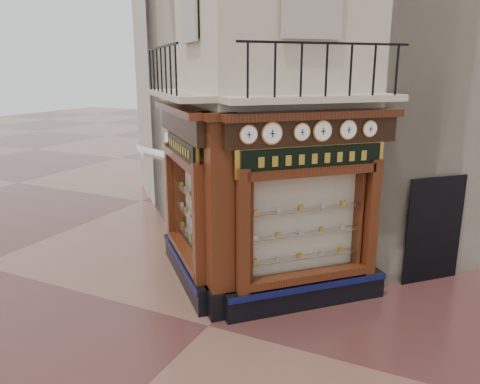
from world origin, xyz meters
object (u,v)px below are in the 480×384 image
Objects in this scene: clock_a at (248,134)px; clock_e at (348,130)px; clock_f at (370,129)px; clock_d at (322,131)px; clock_b at (272,133)px; awning at (159,243)px; clock_c at (302,132)px; signboard_left at (181,147)px; signboard_right at (313,158)px; corner_pilaster at (220,221)px.

clock_a is 2.00m from clock_e.
clock_d is at bearing 180.00° from clock_f.
clock_b is 1.03× the size of clock_d.
clock_d is 6.42m from awning.
clock_b reaches higher than clock_d.
clock_a reaches higher than clock_c.
clock_d is 0.20× the size of signboard_left.
clock_b is 2.53m from signboard_left.
clock_d reaches higher than signboard_left.
clock_e is at bearing -0.00° from clock_a.
clock_e reaches higher than clock_c.
clock_e reaches higher than signboard_left.
clock_d is 1.22× the size of clock_f.
clock_b is (0.31, 0.31, 0.00)m from clock_a.
signboard_right is at bearing 135.76° from clock_d.
signboard_left is 0.88× the size of signboard_right.
clock_c is at bearing 0.00° from clock_a.
clock_d is at bearing -153.53° from awning.
clock_a reaches higher than signboard_right.
corner_pilaster reaches higher than clock_c.
clock_f is 0.24× the size of awning.
signboard_right is at bearing 4.72° from clock_a.
signboard_left is at bearing 145.76° from clock_f.
clock_a is at bearing 180.00° from clock_f.
clock_d reaches higher than awning.
signboard_right is (-0.88, -0.72, -0.52)m from clock_f.
clock_c is at bearing 180.00° from clock_e.
signboard_right is (2.92, 0.00, -0.00)m from signboard_left.
signboard_left is (-1.46, 1.01, 1.15)m from corner_pilaster.
corner_pilaster reaches higher than signboard_right.
clock_a is 0.91× the size of clock_e.
corner_pilaster is 10.70× the size of clock_e.
awning is (-5.41, 1.30, -3.62)m from clock_e.
awning is 0.61× the size of signboard_right.
clock_a is at bearing -161.51° from signboard_left.
clock_f is at bearing -0.00° from clock_d.
clock_d is at bearing 180.00° from clock_e.
clock_b reaches higher than clock_f.
awning is (-4.73, 1.98, -3.62)m from clock_c.
clock_f is at bearing -0.00° from clock_e.
clock_e is 1.15× the size of clock_f.
clock_d is 0.54m from signboard_right.
awning is at bearing 4.09° from signboard_left.
clock_a is 0.84× the size of clock_b.
clock_c is 6.28m from awning.
corner_pilaster is 2.12m from signboard_left.
corner_pilaster is at bearing 153.44° from clock_b.
clock_b reaches higher than awning.
clock_c is 0.42m from clock_d.
clock_f reaches higher than awning.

